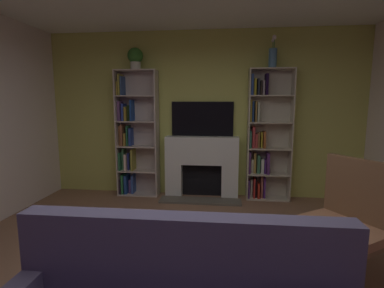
{
  "coord_description": "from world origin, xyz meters",
  "views": [
    {
      "loc": [
        0.36,
        -2.18,
        1.6
      ],
      "look_at": [
        0.0,
        1.07,
        1.11
      ],
      "focal_mm": 27.01,
      "sensor_mm": 36.0,
      "label": 1
    }
  ],
  "objects_px": {
    "vase_with_flowers": "(273,56)",
    "coffee_table": "(193,265)",
    "tv": "(202,119)",
    "fireplace": "(202,165)",
    "potted_plant": "(135,58)",
    "bookshelf_left": "(133,137)",
    "bookshelf_right": "(264,138)",
    "armchair": "(345,220)"
  },
  "relations": [
    {
      "from": "tv",
      "to": "bookshelf_left",
      "type": "distance_m",
      "value": 1.22
    },
    {
      "from": "bookshelf_right",
      "to": "vase_with_flowers",
      "type": "bearing_deg",
      "value": -33.08
    },
    {
      "from": "tv",
      "to": "armchair",
      "type": "xyz_separation_m",
      "value": [
        1.48,
        -2.16,
        -0.79
      ]
    },
    {
      "from": "vase_with_flowers",
      "to": "armchair",
      "type": "relative_size",
      "value": 0.46
    },
    {
      "from": "bookshelf_left",
      "to": "coffee_table",
      "type": "distance_m",
      "value": 3.02
    },
    {
      "from": "bookshelf_right",
      "to": "vase_with_flowers",
      "type": "distance_m",
      "value": 1.29
    },
    {
      "from": "bookshelf_right",
      "to": "bookshelf_left",
      "type": "bearing_deg",
      "value": -179.87
    },
    {
      "from": "coffee_table",
      "to": "tv",
      "type": "bearing_deg",
      "value": 92.82
    },
    {
      "from": "fireplace",
      "to": "potted_plant",
      "type": "bearing_deg",
      "value": -178.94
    },
    {
      "from": "vase_with_flowers",
      "to": "fireplace",
      "type": "bearing_deg",
      "value": 178.92
    },
    {
      "from": "fireplace",
      "to": "vase_with_flowers",
      "type": "bearing_deg",
      "value": -1.08
    },
    {
      "from": "vase_with_flowers",
      "to": "coffee_table",
      "type": "height_order",
      "value": "vase_with_flowers"
    },
    {
      "from": "potted_plant",
      "to": "coffee_table",
      "type": "xyz_separation_m",
      "value": [
        1.22,
        -2.59,
        -1.99
      ]
    },
    {
      "from": "potted_plant",
      "to": "armchair",
      "type": "distance_m",
      "value": 3.74
    },
    {
      "from": "fireplace",
      "to": "bookshelf_right",
      "type": "xyz_separation_m",
      "value": [
        1.01,
        0.03,
        0.46
      ]
    },
    {
      "from": "tv",
      "to": "armchair",
      "type": "distance_m",
      "value": 2.74
    },
    {
      "from": "bookshelf_right",
      "to": "potted_plant",
      "type": "xyz_separation_m",
      "value": [
        -2.1,
        -0.05,
        1.3
      ]
    },
    {
      "from": "tv",
      "to": "potted_plant",
      "type": "xyz_separation_m",
      "value": [
        -1.09,
        -0.12,
        0.99
      ]
    },
    {
      "from": "bookshelf_right",
      "to": "coffee_table",
      "type": "xyz_separation_m",
      "value": [
        -0.88,
        -2.65,
        -0.69
      ]
    },
    {
      "from": "fireplace",
      "to": "armchair",
      "type": "distance_m",
      "value": 2.54
    },
    {
      "from": "fireplace",
      "to": "armchair",
      "type": "relative_size",
      "value": 1.23
    },
    {
      "from": "bookshelf_left",
      "to": "bookshelf_right",
      "type": "height_order",
      "value": "same"
    },
    {
      "from": "bookshelf_right",
      "to": "armchair",
      "type": "xyz_separation_m",
      "value": [
        0.47,
        -2.09,
        -0.48
      ]
    },
    {
      "from": "bookshelf_left",
      "to": "armchair",
      "type": "height_order",
      "value": "bookshelf_left"
    },
    {
      "from": "bookshelf_left",
      "to": "tv",
      "type": "bearing_deg",
      "value": 3.51
    },
    {
      "from": "vase_with_flowers",
      "to": "coffee_table",
      "type": "distance_m",
      "value": 3.4
    },
    {
      "from": "fireplace",
      "to": "vase_with_flowers",
      "type": "distance_m",
      "value": 2.06
    },
    {
      "from": "fireplace",
      "to": "tv",
      "type": "xyz_separation_m",
      "value": [
        0.0,
        0.1,
        0.76
      ]
    },
    {
      "from": "fireplace",
      "to": "bookshelf_left",
      "type": "distance_m",
      "value": 1.26
    },
    {
      "from": "fireplace",
      "to": "tv",
      "type": "height_order",
      "value": "tv"
    },
    {
      "from": "bookshelf_left",
      "to": "potted_plant",
      "type": "height_order",
      "value": "potted_plant"
    },
    {
      "from": "tv",
      "to": "fireplace",
      "type": "bearing_deg",
      "value": -90.0
    },
    {
      "from": "fireplace",
      "to": "bookshelf_right",
      "type": "height_order",
      "value": "bookshelf_right"
    },
    {
      "from": "potted_plant",
      "to": "armchair",
      "type": "bearing_deg",
      "value": -38.44
    },
    {
      "from": "tv",
      "to": "coffee_table",
      "type": "bearing_deg",
      "value": -87.18
    },
    {
      "from": "vase_with_flowers",
      "to": "bookshelf_right",
      "type": "bearing_deg",
      "value": 146.92
    },
    {
      "from": "potted_plant",
      "to": "armchair",
      "type": "relative_size",
      "value": 0.33
    },
    {
      "from": "bookshelf_left",
      "to": "potted_plant",
      "type": "xyz_separation_m",
      "value": [
        0.09,
        -0.05,
        1.32
      ]
    },
    {
      "from": "bookshelf_right",
      "to": "armchair",
      "type": "distance_m",
      "value": 2.2
    },
    {
      "from": "fireplace",
      "to": "coffee_table",
      "type": "height_order",
      "value": "fireplace"
    },
    {
      "from": "bookshelf_right",
      "to": "potted_plant",
      "type": "distance_m",
      "value": 2.47
    },
    {
      "from": "bookshelf_left",
      "to": "armchair",
      "type": "relative_size",
      "value": 1.97
    }
  ]
}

